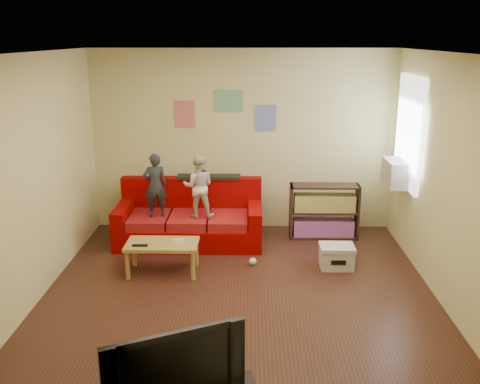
{
  "coord_description": "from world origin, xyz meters",
  "views": [
    {
      "loc": [
        0.12,
        -5.39,
        2.86
      ],
      "look_at": [
        0.0,
        0.8,
        1.05
      ],
      "focal_mm": 40.0,
      "sensor_mm": 36.0,
      "label": 1
    }
  ],
  "objects_px": {
    "file_box": "(337,256)",
    "television": "(172,362)",
    "child_b": "(198,186)",
    "bookshelf": "(324,214)",
    "sofa": "(190,221)",
    "child_a": "(155,185)",
    "coffee_table": "(162,247)"
  },
  "relations": [
    {
      "from": "file_box",
      "to": "television",
      "type": "height_order",
      "value": "television"
    },
    {
      "from": "child_b",
      "to": "bookshelf",
      "type": "relative_size",
      "value": 0.88
    },
    {
      "from": "television",
      "to": "file_box",
      "type": "bearing_deg",
      "value": 38.09
    },
    {
      "from": "sofa",
      "to": "child_b",
      "type": "height_order",
      "value": "child_b"
    },
    {
      "from": "child_a",
      "to": "coffee_table",
      "type": "xyz_separation_m",
      "value": [
        0.22,
        -0.92,
        -0.54
      ]
    },
    {
      "from": "sofa",
      "to": "child_a",
      "type": "height_order",
      "value": "child_a"
    },
    {
      "from": "child_a",
      "to": "file_box",
      "type": "xyz_separation_m",
      "value": [
        2.43,
        -0.73,
        -0.73
      ]
    },
    {
      "from": "bookshelf",
      "to": "coffee_table",
      "type": "bearing_deg",
      "value": -149.33
    },
    {
      "from": "child_a",
      "to": "bookshelf",
      "type": "height_order",
      "value": "child_a"
    },
    {
      "from": "sofa",
      "to": "television",
      "type": "xyz_separation_m",
      "value": [
        0.34,
        -4.1,
        0.43
      ]
    },
    {
      "from": "coffee_table",
      "to": "television",
      "type": "relative_size",
      "value": 0.91
    },
    {
      "from": "sofa",
      "to": "bookshelf",
      "type": "bearing_deg",
      "value": 5.77
    },
    {
      "from": "coffee_table",
      "to": "bookshelf",
      "type": "distance_m",
      "value": 2.52
    },
    {
      "from": "file_box",
      "to": "sofa",
      "type": "bearing_deg",
      "value": 155.54
    },
    {
      "from": "file_box",
      "to": "coffee_table",
      "type": "bearing_deg",
      "value": -174.99
    },
    {
      "from": "television",
      "to": "child_a",
      "type": "bearing_deg",
      "value": 76.48
    },
    {
      "from": "sofa",
      "to": "bookshelf",
      "type": "relative_size",
      "value": 2.06
    },
    {
      "from": "child_b",
      "to": "coffee_table",
      "type": "relative_size",
      "value": 0.99
    },
    {
      "from": "child_a",
      "to": "sofa",
      "type": "bearing_deg",
      "value": -176.24
    },
    {
      "from": "sofa",
      "to": "child_b",
      "type": "bearing_deg",
      "value": -49.02
    },
    {
      "from": "child_b",
      "to": "coffee_table",
      "type": "xyz_separation_m",
      "value": [
        -0.38,
        -0.92,
        -0.53
      ]
    },
    {
      "from": "sofa",
      "to": "child_b",
      "type": "distance_m",
      "value": 0.61
    },
    {
      "from": "coffee_table",
      "to": "file_box",
      "type": "height_order",
      "value": "coffee_table"
    },
    {
      "from": "sofa",
      "to": "coffee_table",
      "type": "distance_m",
      "value": 1.12
    },
    {
      "from": "child_a",
      "to": "file_box",
      "type": "distance_m",
      "value": 2.64
    },
    {
      "from": "coffee_table",
      "to": "bookshelf",
      "type": "height_order",
      "value": "bookshelf"
    },
    {
      "from": "coffee_table",
      "to": "file_box",
      "type": "xyz_separation_m",
      "value": [
        2.2,
        0.19,
        -0.19
      ]
    },
    {
      "from": "television",
      "to": "child_b",
      "type": "bearing_deg",
      "value": 67.89
    },
    {
      "from": "sofa",
      "to": "bookshelf",
      "type": "height_order",
      "value": "sofa"
    },
    {
      "from": "child_a",
      "to": "child_b",
      "type": "xyz_separation_m",
      "value": [
        0.6,
        0.0,
        -0.01
      ]
    },
    {
      "from": "bookshelf",
      "to": "child_b",
      "type": "bearing_deg",
      "value": -168.46
    },
    {
      "from": "coffee_table",
      "to": "child_b",
      "type": "bearing_deg",
      "value": 67.78
    }
  ]
}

